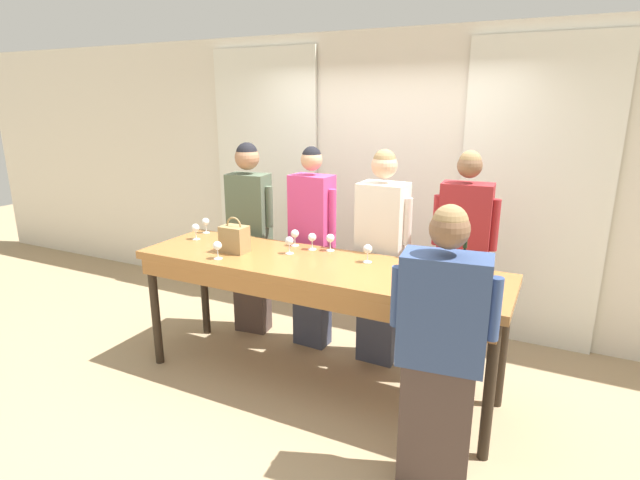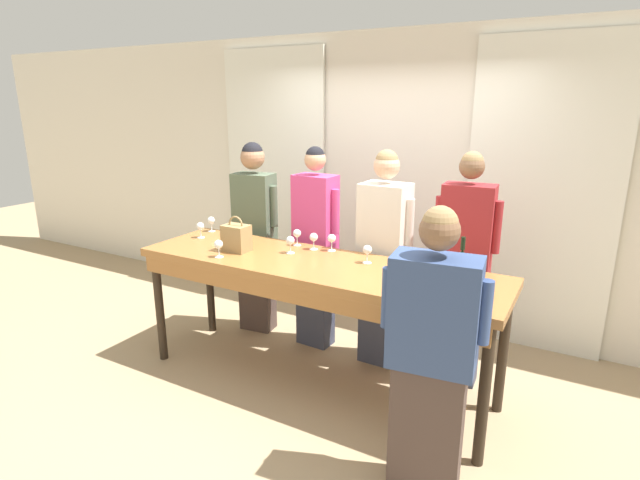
{
  "view_description": "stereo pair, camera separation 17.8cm",
  "coord_description": "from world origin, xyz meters",
  "px_view_note": "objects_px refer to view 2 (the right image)",
  "views": [
    {
      "loc": [
        1.59,
        -3.14,
        2.17
      ],
      "look_at": [
        0.0,
        0.08,
        1.16
      ],
      "focal_mm": 28.0,
      "sensor_mm": 36.0,
      "label": 1
    },
    {
      "loc": [
        1.75,
        -3.05,
        2.17
      ],
      "look_at": [
        0.0,
        0.08,
        1.16
      ],
      "focal_mm": 28.0,
      "sensor_mm": 36.0,
      "label": 2
    }
  ],
  "objects_px": {
    "wine_glass_back_mid": "(290,241)",
    "guest_striped_shirt": "(464,269)",
    "wine_glass_front_left": "(297,234)",
    "host_pouring": "(431,355)",
    "tasting_bar": "(313,275)",
    "wine_glass_back_left": "(332,239)",
    "guest_pink_top": "(315,246)",
    "guest_cream_sweater": "(383,258)",
    "wine_glass_center_mid": "(461,266)",
    "wine_glass_back_right": "(200,227)",
    "wine_glass_near_host": "(219,245)",
    "wine_bottle": "(461,269)",
    "wine_glass_front_right": "(367,250)",
    "wine_glass_center_left": "(236,230)",
    "guest_olive_jacket": "(255,234)",
    "handbag": "(236,238)",
    "wine_glass_front_mid": "(211,221)",
    "wine_glass_center_right": "(314,238)"
  },
  "relations": [
    {
      "from": "tasting_bar",
      "to": "guest_cream_sweater",
      "type": "bearing_deg",
      "value": 62.68
    },
    {
      "from": "wine_glass_front_right",
      "to": "wine_glass_center_left",
      "type": "xyz_separation_m",
      "value": [
        -1.21,
        -0.01,
        -0.0
      ]
    },
    {
      "from": "wine_bottle",
      "to": "wine_glass_center_right",
      "type": "bearing_deg",
      "value": 168.32
    },
    {
      "from": "wine_bottle",
      "to": "guest_striped_shirt",
      "type": "height_order",
      "value": "guest_striped_shirt"
    },
    {
      "from": "wine_glass_center_mid",
      "to": "wine_glass_center_left",
      "type": "bearing_deg",
      "value": 179.34
    },
    {
      "from": "wine_glass_center_left",
      "to": "wine_glass_back_right",
      "type": "bearing_deg",
      "value": -170.48
    },
    {
      "from": "wine_glass_front_right",
      "to": "wine_glass_center_mid",
      "type": "distance_m",
      "value": 0.69
    },
    {
      "from": "wine_glass_front_right",
      "to": "wine_glass_near_host",
      "type": "bearing_deg",
      "value": -157.92
    },
    {
      "from": "wine_glass_back_left",
      "to": "guest_cream_sweater",
      "type": "distance_m",
      "value": 0.47
    },
    {
      "from": "wine_bottle",
      "to": "wine_glass_back_mid",
      "type": "xyz_separation_m",
      "value": [
        -1.34,
        0.08,
        -0.02
      ]
    },
    {
      "from": "guest_olive_jacket",
      "to": "host_pouring",
      "type": "xyz_separation_m",
      "value": [
        2.07,
        -1.24,
        -0.11
      ]
    },
    {
      "from": "host_pouring",
      "to": "tasting_bar",
      "type": "bearing_deg",
      "value": 149.84
    },
    {
      "from": "handbag",
      "to": "wine_glass_front_right",
      "type": "relative_size",
      "value": 2.08
    },
    {
      "from": "wine_glass_back_right",
      "to": "guest_cream_sweater",
      "type": "height_order",
      "value": "guest_cream_sweater"
    },
    {
      "from": "wine_glass_front_left",
      "to": "wine_glass_back_left",
      "type": "relative_size",
      "value": 1.0
    },
    {
      "from": "tasting_bar",
      "to": "wine_glass_near_host",
      "type": "height_order",
      "value": "wine_glass_near_host"
    },
    {
      "from": "wine_glass_back_left",
      "to": "handbag",
      "type": "bearing_deg",
      "value": -150.79
    },
    {
      "from": "wine_glass_front_right",
      "to": "guest_olive_jacket",
      "type": "relative_size",
      "value": 0.08
    },
    {
      "from": "wine_glass_front_mid",
      "to": "guest_striped_shirt",
      "type": "height_order",
      "value": "guest_striped_shirt"
    },
    {
      "from": "wine_glass_center_left",
      "to": "guest_cream_sweater",
      "type": "xyz_separation_m",
      "value": [
        1.17,
        0.42,
        -0.18
      ]
    },
    {
      "from": "wine_glass_back_mid",
      "to": "wine_glass_near_host",
      "type": "bearing_deg",
      "value": -139.78
    },
    {
      "from": "wine_glass_center_mid",
      "to": "wine_glass_back_right",
      "type": "relative_size",
      "value": 1.0
    },
    {
      "from": "wine_bottle",
      "to": "guest_cream_sweater",
      "type": "height_order",
      "value": "guest_cream_sweater"
    },
    {
      "from": "guest_striped_shirt",
      "to": "wine_glass_front_left",
      "type": "bearing_deg",
      "value": -168.16
    },
    {
      "from": "guest_pink_top",
      "to": "tasting_bar",
      "type": "bearing_deg",
      "value": -61.47
    },
    {
      "from": "wine_glass_back_left",
      "to": "guest_cream_sweater",
      "type": "xyz_separation_m",
      "value": [
        0.34,
        0.27,
        -0.18
      ]
    },
    {
      "from": "wine_bottle",
      "to": "host_pouring",
      "type": "xyz_separation_m",
      "value": [
        0.03,
        -0.68,
        -0.28
      ]
    },
    {
      "from": "tasting_bar",
      "to": "guest_olive_jacket",
      "type": "distance_m",
      "value": 1.15
    },
    {
      "from": "tasting_bar",
      "to": "wine_glass_center_mid",
      "type": "distance_m",
      "value": 1.07
    },
    {
      "from": "wine_glass_back_mid",
      "to": "guest_striped_shirt",
      "type": "bearing_deg",
      "value": 21.36
    },
    {
      "from": "handbag",
      "to": "wine_glass_center_left",
      "type": "relative_size",
      "value": 2.08
    },
    {
      "from": "wine_glass_back_mid",
      "to": "wine_glass_front_right",
      "type": "bearing_deg",
      "value": 6.3
    },
    {
      "from": "wine_bottle",
      "to": "guest_striped_shirt",
      "type": "distance_m",
      "value": 0.6
    },
    {
      "from": "wine_glass_front_left",
      "to": "wine_glass_back_left",
      "type": "xyz_separation_m",
      "value": [
        0.32,
        0.0,
        0.0
      ]
    },
    {
      "from": "wine_glass_front_left",
      "to": "wine_glass_front_right",
      "type": "xyz_separation_m",
      "value": [
        0.69,
        -0.14,
        0.0
      ]
    },
    {
      "from": "handbag",
      "to": "guest_cream_sweater",
      "type": "relative_size",
      "value": 0.16
    },
    {
      "from": "wine_glass_center_mid",
      "to": "host_pouring",
      "type": "height_order",
      "value": "host_pouring"
    },
    {
      "from": "tasting_bar",
      "to": "wine_bottle",
      "type": "xyz_separation_m",
      "value": [
        1.07,
        0.04,
        0.21
      ]
    },
    {
      "from": "wine_glass_front_mid",
      "to": "wine_glass_front_right",
      "type": "distance_m",
      "value": 1.62
    },
    {
      "from": "wine_glass_center_mid",
      "to": "wine_glass_center_right",
      "type": "relative_size",
      "value": 1.0
    },
    {
      "from": "wine_glass_front_right",
      "to": "host_pouring",
      "type": "bearing_deg",
      "value": -47.8
    },
    {
      "from": "wine_glass_front_left",
      "to": "guest_pink_top",
      "type": "relative_size",
      "value": 0.08
    },
    {
      "from": "handbag",
      "to": "wine_glass_center_mid",
      "type": "bearing_deg",
      "value": 6.38
    },
    {
      "from": "wine_glass_center_mid",
      "to": "guest_cream_sweater",
      "type": "distance_m",
      "value": 0.87
    },
    {
      "from": "guest_pink_top",
      "to": "wine_glass_back_right",
      "type": "bearing_deg",
      "value": -151.18
    },
    {
      "from": "wine_glass_back_left",
      "to": "guest_pink_top",
      "type": "relative_size",
      "value": 0.08
    },
    {
      "from": "wine_glass_center_mid",
      "to": "guest_olive_jacket",
      "type": "distance_m",
      "value": 2.07
    },
    {
      "from": "wine_glass_front_right",
      "to": "wine_glass_back_right",
      "type": "distance_m",
      "value": 1.55
    },
    {
      "from": "wine_glass_front_left",
      "to": "guest_striped_shirt",
      "type": "height_order",
      "value": "guest_striped_shirt"
    },
    {
      "from": "guest_olive_jacket",
      "to": "guest_pink_top",
      "type": "distance_m",
      "value": 0.65
    }
  ]
}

